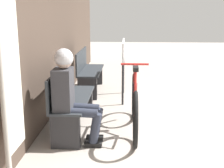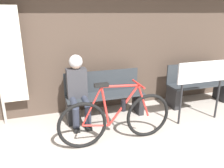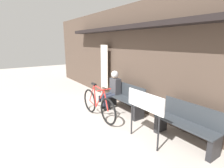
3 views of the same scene
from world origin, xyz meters
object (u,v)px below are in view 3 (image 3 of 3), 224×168
park_bench_near (125,99)px  banner_pole (104,68)px  bicycle (98,105)px  signboard (145,105)px  person_seated (113,87)px  park_bench_far (186,126)px

park_bench_near → banner_pole: 1.77m
bicycle → signboard: (1.62, 0.18, 0.45)m
signboard → banner_pole: bearing=163.3°
person_seated → signboard: size_ratio=1.10×
bicycle → signboard: signboard is taller
banner_pole → signboard: bearing=-16.7°
person_seated → signboard: 2.14m
banner_pole → signboard: size_ratio=1.81×
park_bench_near → banner_pole: (-1.59, 0.23, 0.75)m
person_seated → banner_pole: bearing=163.3°
park_bench_near → signboard: (1.55, -0.72, 0.45)m
park_bench_near → park_bench_far: size_ratio=1.07×
bicycle → person_seated: bearing=118.5°
banner_pole → park_bench_far: bearing=-3.6°
park_bench_far → banner_pole: banner_pole is taller
park_bench_near → park_bench_far: same height
person_seated → banner_pole: (-1.09, 0.33, 0.44)m
bicycle → banner_pole: bearing=143.5°
bicycle → banner_pole: 2.03m
signboard → park_bench_far: bearing=54.3°
park_bench_near → person_seated: person_seated is taller
bicycle → park_bench_near: bearing=85.5°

